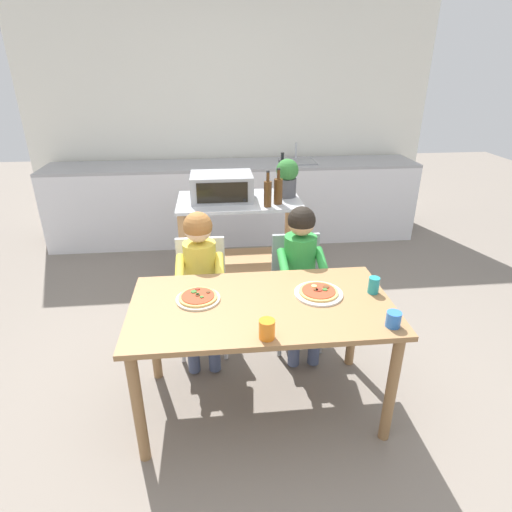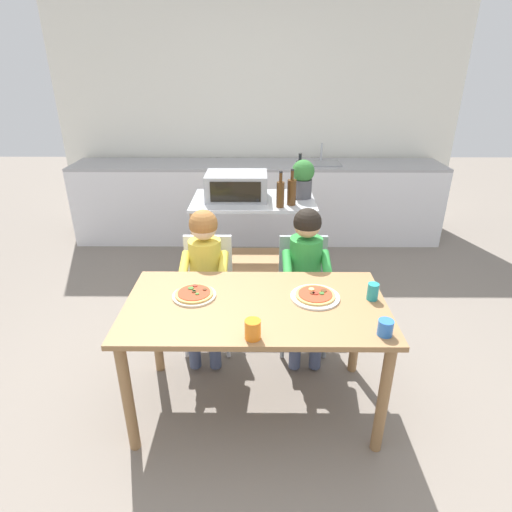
% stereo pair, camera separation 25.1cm
% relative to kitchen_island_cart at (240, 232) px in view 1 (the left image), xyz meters
% --- Properties ---
extents(ground_plane, '(12.34, 12.34, 0.00)m').
position_rel_kitchen_island_cart_xyz_m(ground_plane, '(0.03, -0.16, -0.60)').
color(ground_plane, slate).
extents(back_wall_tiled, '(4.62, 0.12, 2.70)m').
position_rel_kitchen_island_cart_xyz_m(back_wall_tiled, '(0.03, 1.75, 0.75)').
color(back_wall_tiled, white).
rests_on(back_wall_tiled, ground).
extents(kitchen_counter, '(4.16, 0.60, 1.09)m').
position_rel_kitchen_island_cart_xyz_m(kitchen_counter, '(0.03, 1.34, -0.15)').
color(kitchen_counter, silver).
rests_on(kitchen_counter, ground).
extents(kitchen_island_cart, '(1.02, 0.60, 0.89)m').
position_rel_kitchen_island_cart_xyz_m(kitchen_island_cart, '(0.00, 0.00, 0.00)').
color(kitchen_island_cart, '#B7BABF').
rests_on(kitchen_island_cart, ground).
extents(toaster_oven, '(0.50, 0.36, 0.21)m').
position_rel_kitchen_island_cart_xyz_m(toaster_oven, '(-0.14, 0.02, 0.40)').
color(toaster_oven, '#999BA0').
rests_on(toaster_oven, kitchen_island_cart).
extents(bottle_tall_green_wine, '(0.07, 0.07, 0.29)m').
position_rel_kitchen_island_cart_xyz_m(bottle_tall_green_wine, '(0.31, -0.15, 0.40)').
color(bottle_tall_green_wine, '#4C2D14').
rests_on(bottle_tall_green_wine, kitchen_island_cart).
extents(bottle_clear_vinegar, '(0.06, 0.06, 0.29)m').
position_rel_kitchen_island_cart_xyz_m(bottle_clear_vinegar, '(0.21, -0.21, 0.41)').
color(bottle_clear_vinegar, '#4C2D14').
rests_on(bottle_clear_vinegar, kitchen_island_cart).
extents(bottle_brown_beer, '(0.07, 0.07, 0.33)m').
position_rel_kitchen_island_cart_xyz_m(bottle_brown_beer, '(0.40, 0.25, 0.44)').
color(bottle_brown_beer, black).
rests_on(bottle_brown_beer, kitchen_island_cart).
extents(potted_herb_plant, '(0.19, 0.19, 0.32)m').
position_rel_kitchen_island_cart_xyz_m(potted_herb_plant, '(0.41, 0.05, 0.47)').
color(potted_herb_plant, '#4C4C51').
rests_on(potted_herb_plant, kitchen_island_cart).
extents(dining_table, '(1.45, 0.77, 0.73)m').
position_rel_kitchen_island_cart_xyz_m(dining_table, '(0.03, -1.40, 0.03)').
color(dining_table, olive).
rests_on(dining_table, ground).
extents(dining_chair_left, '(0.36, 0.36, 0.81)m').
position_rel_kitchen_island_cart_xyz_m(dining_chair_left, '(-0.32, -0.73, -0.12)').
color(dining_chair_left, silver).
rests_on(dining_chair_left, ground).
extents(dining_chair_right, '(0.36, 0.36, 0.81)m').
position_rel_kitchen_island_cart_xyz_m(dining_chair_right, '(0.36, -0.74, -0.12)').
color(dining_chair_right, gray).
rests_on(dining_chair_right, ground).
extents(child_in_yellow_shirt, '(0.32, 0.42, 1.04)m').
position_rel_kitchen_island_cart_xyz_m(child_in_yellow_shirt, '(-0.32, -0.85, 0.08)').
color(child_in_yellow_shirt, '#424C6B').
rests_on(child_in_yellow_shirt, ground).
extents(child_in_green_shirt, '(0.32, 0.42, 1.06)m').
position_rel_kitchen_island_cart_xyz_m(child_in_green_shirt, '(0.36, -0.85, 0.08)').
color(child_in_green_shirt, '#424C6B').
rests_on(child_in_green_shirt, ground).
extents(pizza_plate_cream, '(0.25, 0.25, 0.03)m').
position_rel_kitchen_island_cart_xyz_m(pizza_plate_cream, '(-0.32, -1.32, 0.14)').
color(pizza_plate_cream, beige).
rests_on(pizza_plate_cream, dining_table).
extents(pizza_plate_white, '(0.28, 0.28, 0.03)m').
position_rel_kitchen_island_cart_xyz_m(pizza_plate_white, '(0.36, -1.33, 0.14)').
color(pizza_plate_white, white).
rests_on(pizza_plate_white, dining_table).
extents(drinking_cup_orange, '(0.08, 0.08, 0.10)m').
position_rel_kitchen_island_cart_xyz_m(drinking_cup_orange, '(0.02, -1.71, 0.18)').
color(drinking_cup_orange, orange).
rests_on(drinking_cup_orange, dining_table).
extents(drinking_cup_blue, '(0.08, 0.08, 0.08)m').
position_rel_kitchen_island_cart_xyz_m(drinking_cup_blue, '(0.66, -1.68, 0.17)').
color(drinking_cup_blue, blue).
rests_on(drinking_cup_blue, dining_table).
extents(drinking_cup_teal, '(0.06, 0.06, 0.10)m').
position_rel_kitchen_island_cart_xyz_m(drinking_cup_teal, '(0.68, -1.34, 0.18)').
color(drinking_cup_teal, teal).
rests_on(drinking_cup_teal, dining_table).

